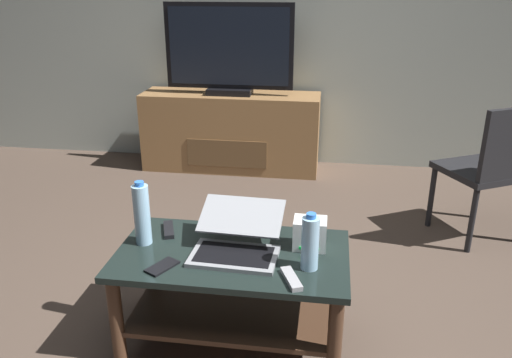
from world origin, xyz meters
TOP-DOWN VIEW (x-y plane):
  - ground_plane at (0.00, 0.00)m, footprint 7.68×7.68m
  - coffee_table at (-0.05, -0.02)m, footprint 1.01×0.57m
  - media_cabinet at (-0.50, 2.26)m, footprint 1.50×0.42m
  - television at (-0.50, 2.23)m, footprint 1.05×0.20m
  - dining_chair at (1.33, 1.18)m, footprint 0.60×0.60m
  - laptop at (-0.03, -0.00)m, footprint 0.38×0.40m
  - router_box at (0.28, 0.08)m, footprint 0.14×0.12m
  - water_bottle_near at (-0.46, 0.01)m, footprint 0.07×0.07m
  - water_bottle_far at (0.29, -0.10)m, footprint 0.07×0.07m
  - cell_phone at (-0.31, -0.18)m, footprint 0.13×0.16m
  - tv_remote at (0.22, -0.21)m, footprint 0.10×0.16m
  - soundbar_remote at (-0.38, 0.13)m, footprint 0.10×0.17m

SIDE VIEW (x-z plane):
  - ground_plane at x=0.00m, z-range 0.00..0.00m
  - coffee_table at x=-0.05m, z-range 0.08..0.54m
  - media_cabinet at x=-0.50m, z-range 0.00..0.66m
  - cell_phone at x=-0.31m, z-range 0.46..0.47m
  - tv_remote at x=0.22m, z-range 0.46..0.48m
  - soundbar_remote at x=-0.38m, z-range 0.46..0.48m
  - dining_chair at x=1.33m, z-range 0.06..0.95m
  - laptop at x=-0.03m, z-range 0.43..0.60m
  - router_box at x=0.28m, z-range 0.46..0.59m
  - water_bottle_far at x=0.29m, z-range 0.45..0.70m
  - water_bottle_near at x=-0.46m, z-range 0.45..0.75m
  - television at x=-0.50m, z-range 0.65..1.38m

